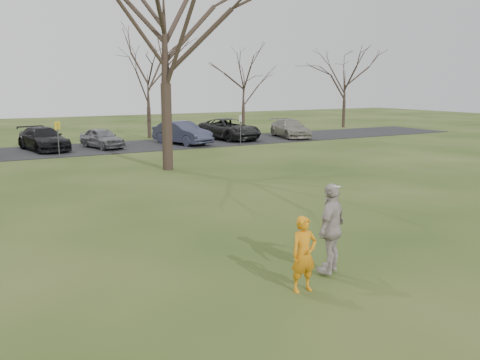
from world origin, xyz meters
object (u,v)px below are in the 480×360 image
(car_4, at_px, (102,138))
(catching_play, at_px, (331,228))
(car_7, at_px, (290,128))
(player_defender, at_px, (304,254))
(car_6, at_px, (229,129))
(big_tree, at_px, (164,23))
(car_3, at_px, (43,139))
(car_5, at_px, (182,133))

(car_4, relative_size, catching_play, 1.93)
(car_7, bearing_deg, player_defender, -112.82)
(player_defender, relative_size, car_4, 0.41)
(car_6, relative_size, big_tree, 0.40)
(car_6, height_order, catching_play, catching_play)
(car_3, height_order, car_7, car_3)
(car_5, height_order, big_tree, big_tree)
(player_defender, distance_m, car_6, 28.39)
(car_5, bearing_deg, car_3, 154.97)
(car_3, height_order, catching_play, catching_play)
(car_3, distance_m, car_6, 13.27)
(player_defender, bearing_deg, car_6, 69.35)
(car_3, relative_size, car_4, 1.30)
(car_3, height_order, car_6, car_6)
(car_7, relative_size, catching_play, 2.42)
(catching_play, bearing_deg, car_6, 66.94)
(big_tree, bearing_deg, car_6, 49.56)
(car_4, bearing_deg, catching_play, -107.61)
(car_4, bearing_deg, big_tree, -100.53)
(car_6, bearing_deg, car_3, 170.84)
(player_defender, xyz_separation_m, catching_play, (1.05, 0.44, 0.29))
(player_defender, bearing_deg, car_5, 77.00)
(car_4, bearing_deg, car_3, 155.50)
(car_3, distance_m, car_5, 9.06)
(car_7, bearing_deg, car_4, -170.61)
(player_defender, relative_size, car_6, 0.28)
(car_6, relative_size, car_7, 1.17)
(car_3, distance_m, catching_play, 25.52)
(player_defender, bearing_deg, car_3, 97.17)
(car_4, height_order, car_5, car_5)
(car_5, bearing_deg, player_defender, -124.98)
(car_4, bearing_deg, car_6, -11.99)
(player_defender, xyz_separation_m, car_6, (11.85, 25.80, 0.04))
(player_defender, height_order, car_5, car_5)
(catching_play, bearing_deg, car_3, 95.58)
(player_defender, height_order, big_tree, big_tree)
(player_defender, height_order, catching_play, catching_play)
(car_5, distance_m, catching_play, 25.15)
(car_4, distance_m, catching_play, 24.84)
(car_3, bearing_deg, catching_play, -96.21)
(car_4, height_order, car_6, car_6)
(car_6, distance_m, catching_play, 27.56)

